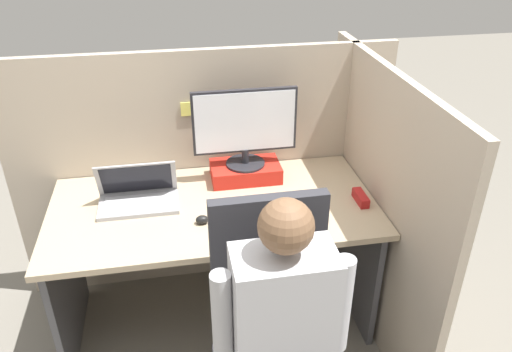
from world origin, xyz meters
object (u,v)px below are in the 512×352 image
paper_box (245,171)px  carrot_toy (301,216)px  monitor (245,126)px  office_chair (274,341)px  person (286,344)px  stapler (361,198)px  laptop (138,196)px

paper_box → carrot_toy: paper_box is taller
monitor → carrot_toy: (0.18, -0.43, -0.27)m
office_chair → carrot_toy: bearing=65.7°
paper_box → office_chair: bearing=-92.5°
monitor → carrot_toy: 0.54m
carrot_toy → person: person is taller
monitor → office_chair: bearing=-92.5°
office_chair → person: size_ratio=0.89×
office_chair → stapler: bearing=47.7°
office_chair → person: 0.24m
monitor → office_chair: (-0.04, -0.93, -0.49)m
monitor → carrot_toy: bearing=-66.9°
person → stapler: bearing=54.6°
stapler → office_chair: size_ratio=0.12×
paper_box → office_chair: office_chair is taller
laptop → office_chair: size_ratio=0.34×
carrot_toy → monitor: bearing=113.1°
laptop → stapler: bearing=-9.2°
person → paper_box: bearing=87.8°
stapler → laptop: bearing=170.8°
monitor → laptop: (-0.54, -0.16, -0.25)m
carrot_toy → person: bearing=-108.7°
stapler → monitor: bearing=147.1°
paper_box → monitor: 0.26m
office_chair → monitor: bearing=87.5°
monitor → person: size_ratio=0.42×
paper_box → laptop: laptop is taller
paper_box → laptop: bearing=-163.9°
stapler → person: bearing=-125.4°
laptop → paper_box: bearing=16.1°
paper_box → person: 1.10m
monitor → paper_box: bearing=-90.0°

